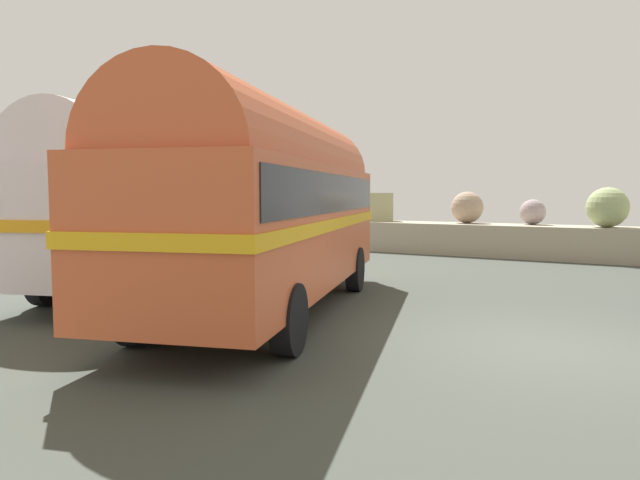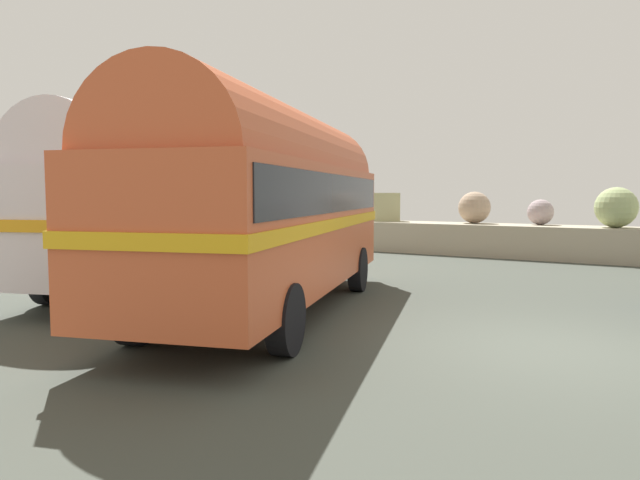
# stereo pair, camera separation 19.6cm
# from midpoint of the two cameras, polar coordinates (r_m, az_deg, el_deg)

# --- Properties ---
(ground) EXTENTS (32.00, 26.00, 0.02)m
(ground) POSITION_cam_midpoint_polar(r_m,az_deg,el_deg) (8.66, 21.28, -9.99)
(ground) COLOR #3D4139
(breakwater) EXTENTS (31.36, 2.29, 2.45)m
(breakwater) POSITION_cam_midpoint_polar(r_m,az_deg,el_deg) (20.15, 27.30, 0.23)
(breakwater) COLOR #A39A82
(breakwater) RESTS_ON ground
(vintage_coach) EXTENTS (4.87, 8.91, 3.70)m
(vintage_coach) POSITION_cam_midpoint_polar(r_m,az_deg,el_deg) (10.28, -5.55, 4.04)
(vintage_coach) COLOR black
(vintage_coach) RESTS_ON ground
(second_coach) EXTENTS (5.14, 8.89, 3.70)m
(second_coach) POSITION_cam_midpoint_polar(r_m,az_deg,el_deg) (13.73, -15.81, 4.02)
(second_coach) COLOR black
(second_coach) RESTS_ON ground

